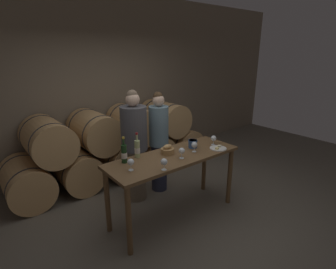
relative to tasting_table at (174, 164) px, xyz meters
name	(u,v)px	position (x,y,z in m)	size (l,w,h in m)	color
ground_plane	(174,215)	(0.00, 0.00, -0.77)	(10.00, 10.00, 0.00)	#665E51
stone_wall_back	(97,84)	(0.00, 2.23, 0.83)	(10.00, 0.12, 3.20)	#7F705B
barrel_stack	(116,145)	(0.00, 1.63, -0.19)	(3.62, 0.94, 1.23)	tan
tasting_table	(174,164)	(0.00, 0.00, 0.00)	(1.81, 0.63, 0.89)	brown
person_left	(135,147)	(-0.16, 0.72, 0.07)	(0.38, 0.38, 1.67)	#756651
person_right	(159,142)	(0.29, 0.72, 0.05)	(0.30, 0.30, 1.60)	#2D334C
wine_bottle_red	(124,154)	(-0.61, 0.20, 0.24)	(0.07, 0.07, 0.32)	#193819
wine_bottle_white	(137,149)	(-0.40, 0.24, 0.24)	(0.07, 0.07, 0.32)	#ADBC7F
blue_crock	(193,143)	(0.39, 0.06, 0.18)	(0.13, 0.13, 0.11)	#335693
bread_basket	(168,150)	(-0.03, 0.10, 0.17)	(0.17, 0.17, 0.13)	#A87F4C
cheese_plate	(218,148)	(0.62, -0.20, 0.13)	(0.23, 0.23, 0.04)	white
wine_glass_far_left	(131,162)	(-0.66, -0.04, 0.22)	(0.08, 0.08, 0.14)	white
wine_glass_left	(164,162)	(-0.37, -0.26, 0.22)	(0.08, 0.08, 0.14)	white
wine_glass_center	(182,151)	(0.01, -0.13, 0.22)	(0.08, 0.08, 0.14)	white
wine_glass_right	(194,145)	(0.29, -0.07, 0.22)	(0.08, 0.08, 0.14)	white
wine_glass_far_right	(214,138)	(0.69, -0.04, 0.22)	(0.08, 0.08, 0.14)	white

